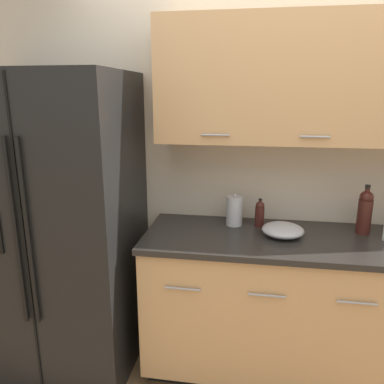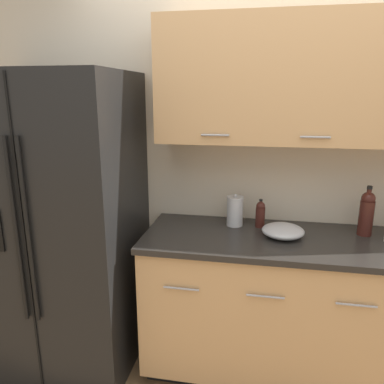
{
  "view_description": "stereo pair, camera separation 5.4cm",
  "coord_description": "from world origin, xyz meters",
  "views": [
    {
      "loc": [
        -0.13,
        -1.47,
        1.76
      ],
      "look_at": [
        -0.47,
        0.67,
        1.18
      ],
      "focal_mm": 35.0,
      "sensor_mm": 36.0,
      "label": 1
    },
    {
      "loc": [
        -0.07,
        -1.46,
        1.76
      ],
      "look_at": [
        -0.47,
        0.67,
        1.18
      ],
      "focal_mm": 35.0,
      "sensor_mm": 36.0,
      "label": 2
    }
  ],
  "objects": [
    {
      "name": "wine_bottle",
      "position": [
        0.56,
        0.8,
        1.07
      ],
      "size": [
        0.08,
        0.08,
        0.3
      ],
      "color": "#3D1914",
      "rests_on": "counter_unit"
    },
    {
      "name": "oil_bottle",
      "position": [
        -0.06,
        0.83,
        1.02
      ],
      "size": [
        0.06,
        0.06,
        0.18
      ],
      "color": "#3D1914",
      "rests_on": "counter_unit"
    },
    {
      "name": "steel_canister",
      "position": [
        -0.22,
        0.83,
        1.03
      ],
      "size": [
        0.11,
        0.11,
        0.21
      ],
      "color": "#B7B7BA",
      "rests_on": "counter_unit"
    },
    {
      "name": "refrigerator",
      "position": [
        -1.3,
        0.6,
        0.94
      ],
      "size": [
        0.92,
        0.79,
        1.88
      ],
      "color": "black",
      "rests_on": "ground_plane"
    },
    {
      "name": "counter_unit",
      "position": [
        0.21,
        0.68,
        0.47
      ],
      "size": [
        1.92,
        0.64,
        0.93
      ],
      "color": "black",
      "rests_on": "ground_plane"
    },
    {
      "name": "mixing_bowl",
      "position": [
        0.08,
        0.68,
        0.97
      ],
      "size": [
        0.25,
        0.25,
        0.07
      ],
      "color": "#A3A3A5",
      "rests_on": "counter_unit"
    },
    {
      "name": "wall_back",
      "position": [
        0.05,
        0.97,
        1.43
      ],
      "size": [
        10.0,
        0.39,
        2.6
      ],
      "color": "beige",
      "rests_on": "ground_plane"
    }
  ]
}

